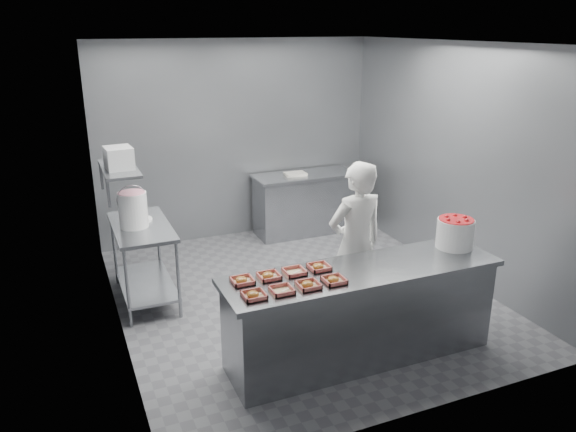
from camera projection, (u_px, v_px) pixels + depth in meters
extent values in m
plane|color=#4C4C51|center=(301.00, 296.00, 6.49)|extent=(4.50, 4.50, 0.00)
plane|color=white|center=(303.00, 43.00, 5.58)|extent=(4.50, 4.50, 0.00)
cube|color=slate|center=(237.00, 141.00, 7.99)|extent=(4.00, 0.04, 2.80)
cube|color=slate|center=(109.00, 200.00, 5.30)|extent=(0.04, 4.50, 2.80)
cube|color=slate|center=(453.00, 162.00, 6.77)|extent=(0.04, 4.50, 2.80)
cube|color=slate|center=(363.00, 271.00, 5.03)|extent=(2.60, 0.70, 0.05)
cube|color=slate|center=(361.00, 316.00, 5.17)|extent=(2.50, 0.64, 0.85)
cube|color=slate|center=(141.00, 227.00, 6.12)|extent=(0.60, 1.20, 0.04)
cube|color=slate|center=(146.00, 283.00, 6.34)|extent=(0.56, 1.15, 0.03)
cylinder|color=slate|center=(128.00, 288.00, 5.68)|extent=(0.04, 0.04, 0.88)
cylinder|color=slate|center=(179.00, 280.00, 5.87)|extent=(0.04, 0.04, 0.88)
cylinder|color=slate|center=(114.00, 250.00, 6.65)|extent=(0.04, 0.04, 0.88)
cylinder|color=slate|center=(159.00, 243.00, 6.85)|extent=(0.04, 0.04, 0.88)
cube|color=slate|center=(304.00, 176.00, 8.19)|extent=(1.50, 0.60, 0.05)
cube|color=slate|center=(304.00, 205.00, 8.34)|extent=(1.44, 0.55, 0.85)
cube|color=slate|center=(119.00, 169.00, 5.84)|extent=(0.35, 0.90, 0.03)
cube|color=tan|center=(254.00, 295.00, 4.49)|extent=(0.18, 0.18, 0.04)
cube|color=white|center=(259.00, 295.00, 4.52)|extent=(0.10, 0.06, 0.00)
ellipsoid|color=#A9632A|center=(253.00, 294.00, 4.48)|extent=(0.10, 0.10, 0.05)
cube|color=tan|center=(282.00, 290.00, 4.57)|extent=(0.18, 0.18, 0.04)
cube|color=white|center=(286.00, 289.00, 4.61)|extent=(0.10, 0.06, 0.00)
cube|color=tan|center=(308.00, 285.00, 4.66)|extent=(0.18, 0.18, 0.04)
cube|color=white|center=(313.00, 284.00, 4.69)|extent=(0.10, 0.06, 0.00)
ellipsoid|color=#A9632A|center=(307.00, 284.00, 4.66)|extent=(0.10, 0.10, 0.05)
cube|color=tan|center=(334.00, 280.00, 4.75)|extent=(0.18, 0.18, 0.04)
cube|color=white|center=(338.00, 280.00, 4.78)|extent=(0.10, 0.06, 0.00)
ellipsoid|color=#A9632A|center=(333.00, 279.00, 4.74)|extent=(0.10, 0.10, 0.05)
cube|color=tan|center=(242.00, 281.00, 4.74)|extent=(0.18, 0.18, 0.04)
cube|color=white|center=(247.00, 280.00, 4.77)|extent=(0.10, 0.06, 0.00)
ellipsoid|color=#A9632A|center=(241.00, 280.00, 4.73)|extent=(0.10, 0.10, 0.05)
cube|color=tan|center=(269.00, 276.00, 4.83)|extent=(0.18, 0.18, 0.04)
cube|color=white|center=(273.00, 276.00, 4.86)|extent=(0.10, 0.06, 0.00)
ellipsoid|color=#A9632A|center=(268.00, 275.00, 4.82)|extent=(0.10, 0.10, 0.05)
cube|color=tan|center=(294.00, 272.00, 4.92)|extent=(0.18, 0.18, 0.04)
cube|color=white|center=(298.00, 271.00, 4.95)|extent=(0.10, 0.06, 0.00)
cube|color=tan|center=(319.00, 267.00, 5.00)|extent=(0.18, 0.18, 0.04)
cube|color=white|center=(323.00, 267.00, 5.04)|extent=(0.10, 0.06, 0.00)
ellipsoid|color=#A9632A|center=(318.00, 266.00, 5.00)|extent=(0.10, 0.10, 0.05)
imported|color=silver|center=(355.00, 245.00, 5.65)|extent=(0.67, 0.47, 1.73)
cylinder|color=white|center=(455.00, 234.00, 5.46)|extent=(0.36, 0.36, 0.29)
cylinder|color=red|center=(456.00, 221.00, 5.42)|extent=(0.34, 0.34, 0.04)
cylinder|color=white|center=(133.00, 210.00, 6.00)|extent=(0.30, 0.30, 0.38)
cylinder|color=pink|center=(131.00, 193.00, 5.94)|extent=(0.28, 0.28, 0.02)
torus|color=slate|center=(132.00, 200.00, 5.96)|extent=(0.32, 0.01, 0.32)
cylinder|color=white|center=(138.00, 220.00, 6.23)|extent=(0.38, 0.38, 0.02)
cube|color=#CCB28C|center=(137.00, 217.00, 6.33)|extent=(0.15, 0.13, 0.02)
cube|color=gray|center=(119.00, 158.00, 5.74)|extent=(0.29, 0.32, 0.23)
cube|color=silver|center=(295.00, 174.00, 8.12)|extent=(0.32, 0.24, 0.04)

